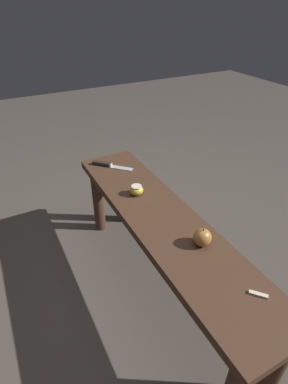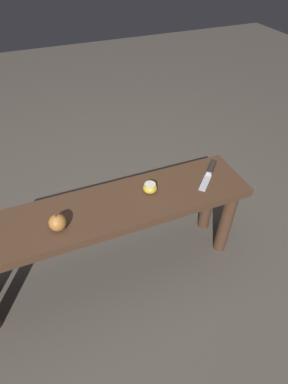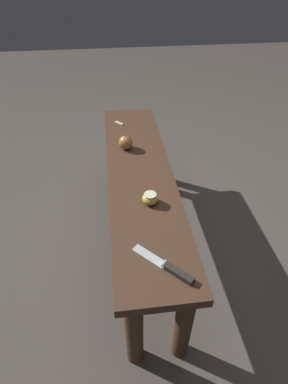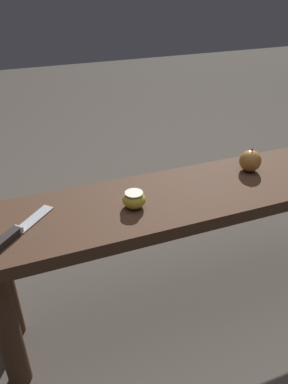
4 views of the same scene
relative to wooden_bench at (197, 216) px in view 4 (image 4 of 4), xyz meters
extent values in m
plane|color=#4C443D|center=(0.00, 0.00, -0.38)|extent=(8.00, 8.00, 0.00)
cube|color=#472D1E|center=(0.00, 0.00, 0.08)|extent=(1.36, 0.30, 0.04)
cylinder|color=#472D1E|center=(-0.62, -0.09, -0.16)|extent=(0.07, 0.07, 0.44)
cylinder|color=#472D1E|center=(-0.62, 0.09, -0.16)|extent=(0.07, 0.07, 0.44)
cube|color=#B7BABF|center=(-0.49, 0.02, 0.10)|extent=(0.11, 0.11, 0.00)
cube|color=#B7BABF|center=(-0.54, -0.02, 0.11)|extent=(0.03, 0.03, 0.02)
cube|color=#282321|center=(-0.58, -0.06, 0.11)|extent=(0.09, 0.09, 0.02)
sphere|color=#B27233|center=(0.21, 0.05, 0.14)|extent=(0.07, 0.07, 0.07)
cylinder|color=#4C3319|center=(0.21, 0.05, 0.18)|extent=(0.01, 0.01, 0.01)
ellipsoid|color=gold|center=(-0.22, -0.02, 0.12)|extent=(0.07, 0.07, 0.05)
cylinder|color=beige|center=(-0.22, -0.02, 0.15)|extent=(0.05, 0.05, 0.00)
camera|label=1|loc=(0.87, -0.55, 0.93)|focal=28.00mm
camera|label=2|loc=(0.19, 0.93, 1.05)|focal=28.00mm
camera|label=3|loc=(-1.13, 0.12, 0.94)|focal=28.00mm
camera|label=4|loc=(-0.51, -0.86, 0.69)|focal=35.00mm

